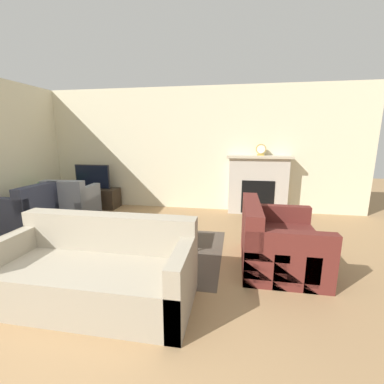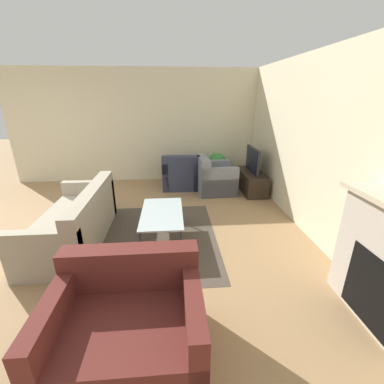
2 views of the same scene
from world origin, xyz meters
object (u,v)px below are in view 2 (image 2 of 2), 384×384
(armchair_by_window, at_px, (181,175))
(armchair_accent, at_px, (214,179))
(coffee_table, at_px, (162,215))
(couch_sectional, at_px, (76,223))
(tv, at_px, (253,160))
(potted_plant, at_px, (217,164))
(couch_loveseat, at_px, (128,324))

(armchair_by_window, height_order, armchair_accent, same)
(armchair_accent, height_order, coffee_table, armchair_accent)
(armchair_by_window, bearing_deg, couch_sectional, 56.11)
(tv, bearing_deg, potted_plant, -134.89)
(armchair_accent, relative_size, potted_plant, 1.14)
(tv, height_order, potted_plant, tv)
(armchair_accent, bearing_deg, potted_plant, -17.04)
(potted_plant, bearing_deg, armchair_by_window, -72.89)
(tv, xyz_separation_m, potted_plant, (-0.68, -0.68, -0.25))
(couch_sectional, xyz_separation_m, coffee_table, (0.03, 1.28, 0.11))
(armchair_accent, bearing_deg, coffee_table, 146.68)
(coffee_table, bearing_deg, potted_plant, 154.09)
(armchair_accent, relative_size, coffee_table, 0.76)
(armchair_by_window, distance_m, potted_plant, 0.97)
(couch_sectional, relative_size, potted_plant, 2.59)
(potted_plant, bearing_deg, couch_sectional, -44.47)
(coffee_table, relative_size, potted_plant, 1.51)
(tv, xyz_separation_m, armchair_accent, (0.02, -0.85, -0.43))
(tv, relative_size, couch_sectional, 0.43)
(couch_loveseat, height_order, potted_plant, couch_loveseat)
(armchair_accent, distance_m, potted_plant, 0.74)
(armchair_accent, xyz_separation_m, potted_plant, (-0.70, 0.17, 0.18))
(couch_loveseat, bearing_deg, coffee_table, 83.04)
(tv, relative_size, armchair_accent, 0.97)
(armchair_by_window, xyz_separation_m, armchair_accent, (0.42, 0.74, 0.00))
(tv, bearing_deg, couch_sectional, -59.24)
(couch_sectional, height_order, armchair_by_window, same)
(potted_plant, bearing_deg, coffee_table, -25.91)
(tv, relative_size, potted_plant, 1.11)
(couch_sectional, relative_size, armchair_by_window, 2.23)
(couch_loveseat, distance_m, armchair_by_window, 4.27)
(couch_sectional, bearing_deg, potted_plant, 135.53)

